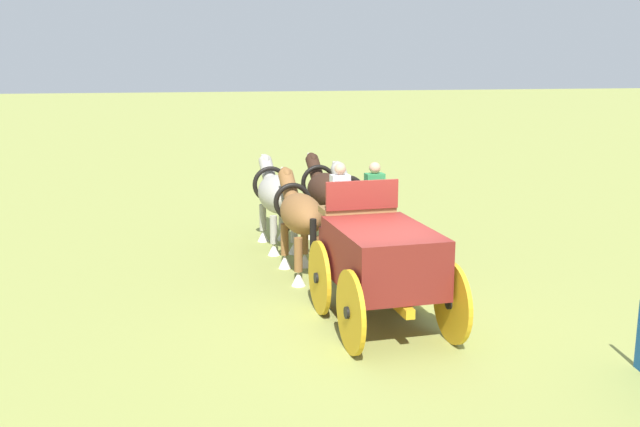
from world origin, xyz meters
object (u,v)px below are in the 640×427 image
object	(u,v)px
draft_horse_rear_near	(300,215)
draft_horse_lead_off	(326,193)
draft_horse_lead_near	(277,195)
show_wagon	(379,257)
draft_horse_rear_off	(356,209)

from	to	relation	value
draft_horse_rear_near	draft_horse_lead_off	world-z (taller)	draft_horse_rear_near
draft_horse_lead_near	draft_horse_lead_off	xyz separation A→B (m)	(0.04, -1.30, 0.00)
show_wagon	draft_horse_lead_off	size ratio (longest dim) A/B	1.86
draft_horse_rear_near	draft_horse_lead_near	bearing A→B (deg)	1.67
draft_horse_rear_near	draft_horse_lead_off	distance (m)	2.89
draft_horse_rear_near	draft_horse_rear_off	distance (m)	1.30
draft_horse_rear_off	draft_horse_lead_near	world-z (taller)	draft_horse_rear_off
draft_horse_rear_near	draft_horse_rear_off	xyz separation A→B (m)	(0.02, -1.30, 0.09)
show_wagon	draft_horse_rear_off	size ratio (longest dim) A/B	1.83
show_wagon	draft_horse_rear_near	bearing A→B (deg)	12.42
show_wagon	draft_horse_rear_off	world-z (taller)	show_wagon
show_wagon	draft_horse_lead_off	distance (m)	6.05
draft_horse_rear_near	draft_horse_rear_off	world-z (taller)	draft_horse_rear_off
draft_horse_rear_off	draft_horse_lead_near	xyz separation A→B (m)	(2.56, 1.38, -0.09)
draft_horse_lead_off	show_wagon	bearing A→B (deg)	175.50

